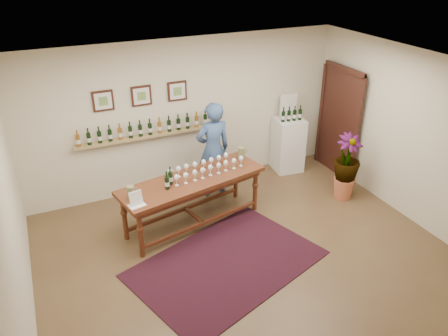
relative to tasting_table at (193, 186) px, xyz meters
name	(u,v)px	position (x,y,z in m)	size (l,w,h in m)	color
ground	(246,254)	(0.42, -1.10, -0.73)	(6.00, 6.00, 0.00)	brown
room_shell	(301,123)	(2.54, 0.76, 0.39)	(6.00, 6.00, 6.00)	beige
rug	(227,264)	(0.06, -1.19, -0.72)	(2.67, 1.78, 0.01)	#400E0B
tasting_table	(193,186)	(0.00, 0.00, 0.00)	(2.53, 1.26, 0.86)	#492212
table_glasses	(203,168)	(0.22, 0.09, 0.23)	(1.42, 0.33, 0.20)	white
table_bottles	(169,177)	(-0.41, -0.08, 0.29)	(0.31, 0.17, 0.33)	black
pitcher_left	(131,192)	(-1.04, -0.20, 0.23)	(0.13, 0.13, 0.21)	olive
pitcher_right	(241,153)	(1.04, 0.33, 0.24)	(0.14, 0.14, 0.21)	olive
menu_card	(136,198)	(-1.01, -0.39, 0.24)	(0.24, 0.17, 0.21)	silver
display_pedestal	(288,145)	(2.48, 1.08, -0.18)	(0.55, 0.55, 1.10)	silver
pedestal_bottles	(292,113)	(2.46, 0.99, 0.53)	(0.31, 0.08, 0.31)	black
info_sign	(288,105)	(2.52, 1.22, 0.62)	(0.36, 0.02, 0.50)	silver
potted_plant	(346,167)	(2.81, -0.35, -0.10)	(0.62, 0.62, 1.08)	#BF623F
person	(213,150)	(0.70, 0.80, 0.17)	(0.65, 0.43, 1.79)	#35517F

